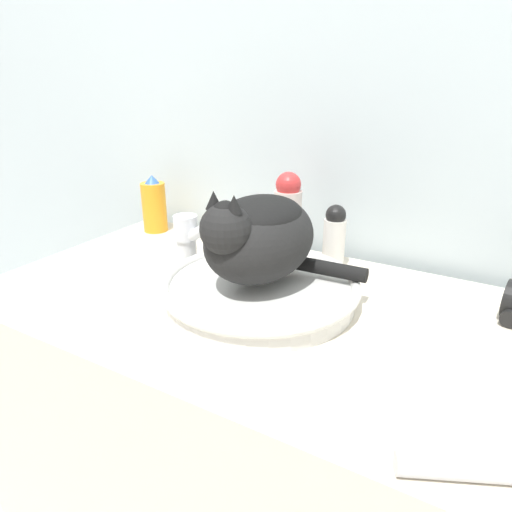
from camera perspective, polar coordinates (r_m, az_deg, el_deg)
wall_back at (r=1.11m, az=10.38°, el=16.16°), size 8.00×0.05×2.40m
vanity_counter at (r=1.16m, az=0.80°, el=-25.75°), size 1.12×0.60×0.90m
sink_basin at (r=0.87m, az=0.49°, el=-4.11°), size 0.38×0.38×0.05m
cat at (r=0.82m, az=0.30°, el=2.76°), size 0.28×0.27×0.18m
faucet at (r=1.00m, az=-8.22°, el=2.27°), size 0.16×0.07×0.15m
lotion_bottle_white at (r=1.06m, az=3.96°, el=4.95°), size 0.06×0.06×0.21m
deodorant_stick at (r=1.02m, az=9.76°, el=2.35°), size 0.05×0.05×0.15m
spray_bottle_trigger at (r=1.29m, az=-12.61°, el=6.16°), size 0.07×0.07×0.16m
cream_tube at (r=0.59m, az=25.06°, el=-22.92°), size 0.15×0.09×0.03m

